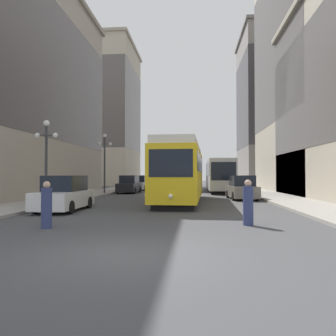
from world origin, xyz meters
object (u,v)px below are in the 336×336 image
object	(u,v)px
streetcar	(181,171)
transit_bus	(219,174)
parked_car_left_far	(129,185)
lamp_post_left_near	(46,148)
lamp_post_left_far	(105,154)
parked_car_left_near	(140,183)
parked_car_left_mid	(65,194)
parked_car_right_far	(242,188)
pedestrian_crossing_far	(47,206)
pedestrian_crossing_near	(248,204)

from	to	relation	value
streetcar	transit_bus	bearing A→B (deg)	78.31
transit_bus	parked_car_left_far	distance (m)	10.14
parked_car_left_far	lamp_post_left_near	bearing A→B (deg)	-95.74
lamp_post_left_near	lamp_post_left_far	bearing A→B (deg)	90.00
streetcar	parked_car_left_near	size ratio (longest dim) A/B	2.83
streetcar	parked_car_left_mid	xyz separation A→B (m)	(-5.81, -5.85, -1.26)
transit_bus	parked_car_left_far	bearing A→B (deg)	-158.74
streetcar	parked_car_left_mid	distance (m)	8.34
streetcar	parked_car_left_near	xyz separation A→B (m)	(-5.81, 17.10, -1.26)
lamp_post_left_far	parked_car_left_mid	bearing A→B (deg)	-82.35
parked_car_left_near	parked_car_left_far	bearing A→B (deg)	-88.12
parked_car_left_far	lamp_post_left_far	size ratio (longest dim) A/B	0.75
parked_car_left_mid	parked_car_right_far	xyz separation A→B (m)	(10.31, 8.79, -0.00)
parked_car_right_far	lamp_post_left_near	distance (m)	14.27
parked_car_left_near	transit_bus	bearing A→B (deg)	-14.26
parked_car_left_mid	pedestrian_crossing_far	xyz separation A→B (m)	(1.63, -5.53, -0.08)
parked_car_left_far	pedestrian_crossing_far	distance (m)	22.22
streetcar	parked_car_left_far	distance (m)	12.31
streetcar	pedestrian_crossing_far	world-z (taller)	streetcar
streetcar	parked_car_right_far	distance (m)	5.52
parked_car_left_mid	lamp_post_left_near	xyz separation A→B (m)	(-1.90, 1.86, 2.57)
pedestrian_crossing_far	lamp_post_left_near	size ratio (longest dim) A/B	0.33
parked_car_right_far	streetcar	bearing A→B (deg)	30.35
parked_car_left_mid	lamp_post_left_near	bearing A→B (deg)	134.32
parked_car_left_mid	parked_car_right_far	bearing A→B (deg)	39.21
streetcar	lamp_post_left_near	world-z (taller)	lamp_post_left_near
streetcar	transit_bus	size ratio (longest dim) A/B	1.00
parked_car_left_near	parked_car_left_mid	xyz separation A→B (m)	(-0.00, -22.94, 0.00)
transit_bus	lamp_post_left_far	bearing A→B (deg)	-151.42
parked_car_right_far	transit_bus	bearing A→B (deg)	-88.44
parked_car_left_mid	lamp_post_left_far	size ratio (longest dim) A/B	0.82
parked_car_left_near	streetcar	bearing A→B (deg)	-69.35
pedestrian_crossing_near	lamp_post_left_near	size ratio (longest dim) A/B	0.34
parked_car_left_near	lamp_post_left_far	size ratio (longest dim) A/B	0.79
pedestrian_crossing_far	lamp_post_left_far	bearing A→B (deg)	-54.94
parked_car_left_mid	parked_car_right_far	size ratio (longest dim) A/B	1.01
streetcar	pedestrian_crossing_near	world-z (taller)	streetcar
transit_bus	pedestrian_crossing_far	distance (m)	26.93
parked_car_left_mid	parked_car_left_near	bearing A→B (deg)	88.74
lamp_post_left_near	lamp_post_left_far	world-z (taller)	lamp_post_left_far
parked_car_right_far	lamp_post_left_far	world-z (taller)	lamp_post_left_far
transit_bus	parked_car_left_near	bearing A→B (deg)	164.21
parked_car_left_near	pedestrian_crossing_near	distance (m)	28.55
lamp_post_left_near	pedestrian_crossing_near	bearing A→B (deg)	-29.96
parked_car_left_mid	pedestrian_crossing_far	size ratio (longest dim) A/B	2.86
lamp_post_left_near	pedestrian_crossing_far	bearing A→B (deg)	-64.50
lamp_post_left_far	parked_car_left_near	bearing A→B (deg)	77.81
parked_car_left_near	lamp_post_left_near	bearing A→B (deg)	-93.27
streetcar	parked_car_left_near	bearing A→B (deg)	111.15
parked_car_left_far	parked_car_left_mid	bearing A→B (deg)	-88.41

